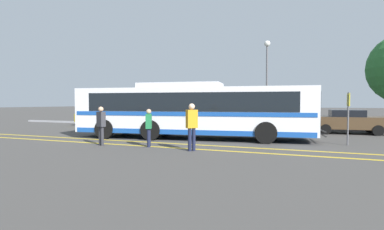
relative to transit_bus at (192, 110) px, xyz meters
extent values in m
plane|color=#423F3D|center=(-0.24, 0.49, -1.50)|extent=(220.00, 220.00, 0.00)
cube|color=gold|center=(0.01, -2.20, -1.49)|extent=(32.05, 0.20, 0.01)
cube|color=gold|center=(0.01, -3.37, -1.49)|extent=(32.05, 0.20, 0.01)
cube|color=#99999E|center=(0.01, 7.15, -1.42)|extent=(40.05, 0.36, 0.15)
cube|color=white|center=(0.01, 0.00, -0.03)|extent=(12.29, 4.20, 2.29)
cube|color=black|center=(0.01, 0.00, 0.40)|extent=(10.62, 4.01, 0.91)
cube|color=#194CA5|center=(0.01, 0.00, -0.18)|extent=(12.05, 4.20, 0.20)
cube|color=#194CA5|center=(0.01, 0.00, -1.06)|extent=(12.05, 4.19, 0.24)
cube|color=black|center=(6.00, 0.82, 0.04)|extent=(0.35, 2.26, 1.63)
cube|color=black|center=(6.00, 0.82, 0.97)|extent=(0.29, 1.80, 0.24)
cube|color=silver|center=(-0.58, -0.08, 1.25)|extent=(4.46, 2.62, 0.26)
cube|color=black|center=(6.28, 0.86, -0.95)|extent=(0.30, 1.93, 0.04)
cube|color=black|center=(6.28, 0.86, -1.15)|extent=(0.30, 1.93, 0.04)
cylinder|color=black|center=(3.55, 1.74, -1.00)|extent=(1.03, 0.41, 1.00)
cylinder|color=black|center=(3.88, -0.72, -1.00)|extent=(1.03, 0.41, 1.00)
cylinder|color=black|center=(-1.94, 0.99, -1.00)|extent=(1.03, 0.41, 1.00)
cylinder|color=black|center=(-1.61, -1.47, -1.00)|extent=(1.03, 0.41, 1.00)
cylinder|color=black|center=(-4.45, 0.64, -1.00)|extent=(1.03, 0.41, 1.00)
cylinder|color=black|center=(-4.11, -1.82, -1.00)|extent=(1.03, 0.41, 1.00)
cube|color=olive|center=(-10.07, 5.44, -0.87)|extent=(3.99, 1.85, 0.65)
cube|color=black|center=(-10.17, 5.44, -0.32)|extent=(1.71, 1.55, 0.46)
cylinder|color=black|center=(-8.89, 6.29, -1.20)|extent=(0.61, 0.22, 0.60)
cylinder|color=black|center=(-8.82, 4.70, -1.20)|extent=(0.61, 0.22, 0.60)
cylinder|color=black|center=(-11.32, 6.19, -1.20)|extent=(0.61, 0.22, 0.60)
cylinder|color=black|center=(-11.25, 4.60, -1.20)|extent=(0.61, 0.22, 0.60)
cube|color=#335B33|center=(-4.41, 5.51, -0.92)|extent=(4.69, 2.27, 0.56)
cube|color=black|center=(-4.30, 5.52, -0.39)|extent=(2.04, 1.84, 0.48)
cylinder|color=black|center=(-5.75, 4.49, -1.20)|extent=(0.61, 0.24, 0.60)
cylinder|color=black|center=(-5.89, 6.32, -1.20)|extent=(0.61, 0.24, 0.60)
cylinder|color=black|center=(-2.93, 4.71, -1.20)|extent=(0.61, 0.24, 0.60)
cylinder|color=black|center=(-3.07, 6.54, -1.20)|extent=(0.61, 0.24, 0.60)
cube|color=olive|center=(1.30, 5.47, -0.90)|extent=(4.61, 1.93, 0.59)
cube|color=black|center=(1.41, 5.47, -0.39)|extent=(1.98, 1.57, 0.43)
cylinder|color=black|center=(-0.06, 4.60, -1.20)|extent=(0.61, 0.24, 0.60)
cylinder|color=black|center=(-0.15, 6.17, -1.20)|extent=(0.61, 0.24, 0.60)
cylinder|color=black|center=(2.74, 4.77, -1.20)|extent=(0.61, 0.24, 0.60)
cylinder|color=black|center=(2.65, 6.34, -1.20)|extent=(0.61, 0.24, 0.60)
cube|color=#4C3823|center=(7.92, 5.67, -0.84)|extent=(4.48, 2.11, 0.72)
cube|color=black|center=(7.81, 5.66, -0.27)|extent=(1.94, 1.72, 0.41)
cylinder|color=black|center=(9.21, 6.62, -1.20)|extent=(0.61, 0.24, 0.60)
cylinder|color=black|center=(9.33, 4.89, -1.20)|extent=(0.61, 0.24, 0.60)
cylinder|color=black|center=(6.51, 6.44, -1.20)|extent=(0.61, 0.24, 0.60)
cylinder|color=black|center=(6.62, 4.71, -1.20)|extent=(0.61, 0.24, 0.60)
cylinder|color=#191E38|center=(1.55, -3.75, -1.05)|extent=(0.14, 0.14, 0.89)
cylinder|color=#191E38|center=(1.44, -3.88, -1.05)|extent=(0.14, 0.14, 0.89)
cube|color=orange|center=(1.49, -3.82, -0.26)|extent=(0.45, 0.46, 0.70)
sphere|color=beige|center=(1.49, -3.82, 0.21)|extent=(0.24, 0.24, 0.24)
cylinder|color=#191E38|center=(-0.62, -3.39, -1.11)|extent=(0.14, 0.14, 0.77)
cylinder|color=#191E38|center=(-0.55, -3.55, -1.11)|extent=(0.14, 0.14, 0.77)
cube|color=#1E723F|center=(-0.58, -3.47, -0.42)|extent=(0.37, 0.47, 0.61)
sphere|color=tan|center=(-0.58, -3.47, -0.01)|extent=(0.21, 0.21, 0.21)
cylinder|color=#2D2D33|center=(-2.64, -3.90, -1.09)|extent=(0.14, 0.14, 0.82)
cylinder|color=#2D2D33|center=(-2.79, -3.83, -1.09)|extent=(0.14, 0.14, 0.82)
cube|color=#333338|center=(-2.72, -3.86, -0.36)|extent=(0.47, 0.37, 0.65)
sphere|color=tan|center=(-2.72, -3.86, 0.08)|extent=(0.22, 0.22, 0.22)
cylinder|color=#59595E|center=(7.28, 0.09, -0.34)|extent=(0.07, 0.07, 2.32)
cube|color=yellow|center=(7.28, 0.09, 0.49)|extent=(0.08, 0.40, 0.56)
cylinder|color=#59595E|center=(2.74, 8.40, 1.51)|extent=(0.14, 0.14, 6.02)
sphere|color=silver|center=(2.74, 8.40, 4.75)|extent=(0.45, 0.45, 0.45)
camera|label=1|loc=(5.67, -14.49, 0.35)|focal=28.00mm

